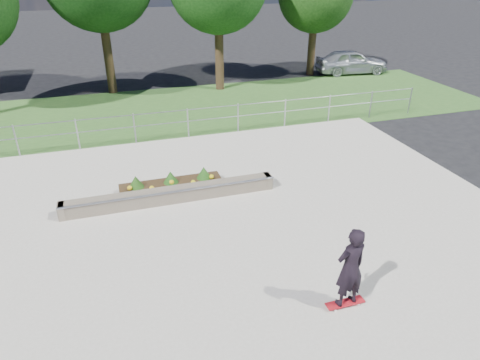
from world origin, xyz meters
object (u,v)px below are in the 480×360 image
(planter_bed, at_px, (172,187))
(parked_car, at_px, (351,62))
(skateboarder, at_px, (350,268))
(grind_ledge, at_px, (171,195))

(planter_bed, bearing_deg, parked_car, 42.69)
(planter_bed, height_order, skateboarder, skateboarder)
(skateboarder, bearing_deg, grind_ledge, 116.90)
(grind_ledge, xyz_separation_m, skateboarder, (2.61, -5.14, 0.73))
(parked_car, bearing_deg, skateboarder, 156.54)
(grind_ledge, relative_size, planter_bed, 2.00)
(grind_ledge, xyz_separation_m, planter_bed, (0.11, 0.48, -0.02))
(grind_ledge, bearing_deg, skateboarder, -63.10)
(grind_ledge, distance_m, skateboarder, 5.81)
(planter_bed, bearing_deg, skateboarder, -66.01)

